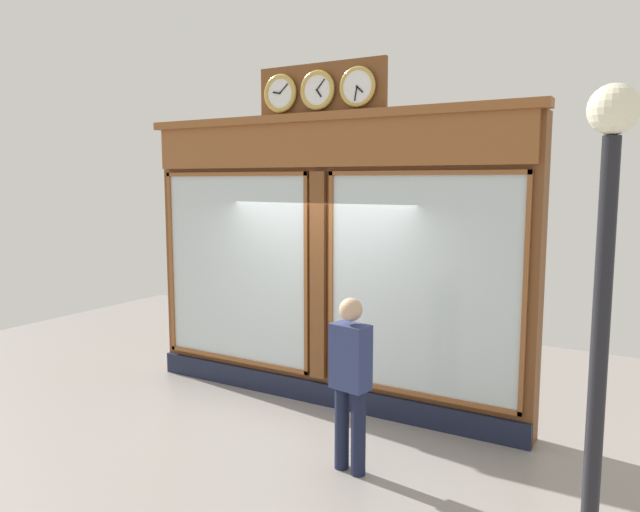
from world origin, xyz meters
TOP-DOWN VIEW (x-y plane):
  - ground_plane at (0.00, 2.80)m, footprint 14.00×14.00m
  - shop_facade at (0.00, -0.13)m, footprint 5.20×0.42m
  - pedestrian at (-1.14, 1.37)m, footprint 0.39×0.28m
  - street_lamp at (-3.35, 2.52)m, footprint 0.28×0.28m

SIDE VIEW (x-z plane):
  - ground_plane at x=0.00m, z-range 0.00..0.00m
  - pedestrian at x=-1.14m, z-range 0.09..1.78m
  - shop_facade at x=0.00m, z-range -0.26..3.88m
  - street_lamp at x=-3.35m, z-range 0.55..3.85m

